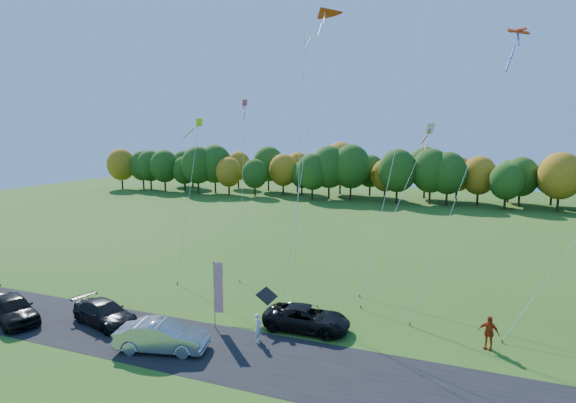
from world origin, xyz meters
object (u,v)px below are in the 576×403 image
(silver_sedan, at_px, (162,336))
(person_east, at_px, (489,332))
(black_suv, at_px, (307,318))
(feather_flag, at_px, (218,287))

(silver_sedan, distance_m, person_east, 18.20)
(black_suv, height_order, silver_sedan, silver_sedan)
(feather_flag, bearing_deg, silver_sedan, -110.26)
(black_suv, relative_size, feather_flag, 1.24)
(feather_flag, bearing_deg, person_east, 10.83)
(silver_sedan, bearing_deg, feather_flag, -34.29)
(black_suv, distance_m, silver_sedan, 8.57)
(silver_sedan, relative_size, person_east, 2.64)
(person_east, bearing_deg, feather_flag, -149.85)
(silver_sedan, distance_m, feather_flag, 4.39)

